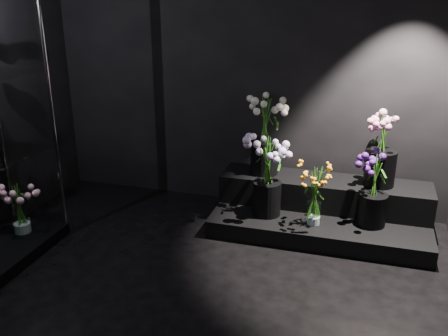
% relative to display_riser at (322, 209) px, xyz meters
% --- Properties ---
extents(floor, '(4.00, 4.00, 0.00)m').
position_rel_display_riser_xyz_m(floor, '(-0.84, -1.61, -0.18)').
color(floor, black).
rests_on(floor, ground).
extents(wall_back, '(4.00, 0.00, 4.00)m').
position_rel_display_riser_xyz_m(wall_back, '(-0.84, 0.39, 1.22)').
color(wall_back, black).
rests_on(wall_back, floor).
extents(display_riser, '(1.96, 0.87, 0.44)m').
position_rel_display_riser_xyz_m(display_riser, '(0.00, 0.00, 0.00)').
color(display_riser, black).
rests_on(display_riser, floor).
extents(bouquet_orange_bells, '(0.32, 0.32, 0.53)m').
position_rel_display_riser_xyz_m(bouquet_orange_bells, '(-0.04, -0.30, 0.26)').
color(bouquet_orange_bells, white).
rests_on(bouquet_orange_bells, display_riser).
extents(bouquet_lilac, '(0.51, 0.51, 0.73)m').
position_rel_display_riser_xyz_m(bouquet_lilac, '(-0.48, -0.22, 0.40)').
color(bouquet_lilac, black).
rests_on(bouquet_lilac, display_riser).
extents(bouquet_purple, '(0.34, 0.34, 0.65)m').
position_rel_display_riser_xyz_m(bouquet_purple, '(0.45, -0.17, 0.33)').
color(bouquet_purple, black).
rests_on(bouquet_purple, display_riser).
extents(bouquet_cream_roses, '(0.52, 0.52, 0.78)m').
position_rel_display_riser_xyz_m(bouquet_cream_roses, '(-0.59, 0.12, 0.70)').
color(bouquet_cream_roses, black).
rests_on(bouquet_cream_roses, display_riser).
extents(bouquet_pink_roses, '(0.42, 0.42, 0.67)m').
position_rel_display_riser_xyz_m(bouquet_pink_roses, '(0.48, 0.12, 0.63)').
color(bouquet_pink_roses, black).
rests_on(bouquet_pink_roses, display_riser).
extents(bouquet_case_base_pink, '(0.33, 0.33, 0.46)m').
position_rel_display_riser_xyz_m(bouquet_case_base_pink, '(-2.51, -1.06, 0.16)').
color(bouquet_case_base_pink, white).
rests_on(bouquet_case_base_pink, display_case).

